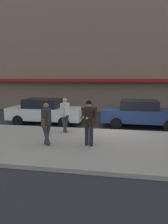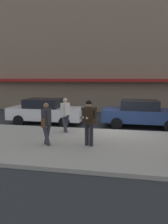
# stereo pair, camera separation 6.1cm
# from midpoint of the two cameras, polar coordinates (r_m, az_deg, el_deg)

# --- Properties ---
(ground_plane) EXTENTS (80.00, 80.00, 0.00)m
(ground_plane) POSITION_cam_midpoint_polar(r_m,az_deg,el_deg) (11.75, 7.87, -4.95)
(ground_plane) COLOR #2B2D30
(sidewalk) EXTENTS (32.00, 5.30, 0.14)m
(sidewalk) POSITION_cam_midpoint_polar(r_m,az_deg,el_deg) (8.99, 13.44, -9.00)
(sidewalk) COLOR #A8A399
(sidewalk) RESTS_ON ground
(curb_paint_line) EXTENTS (28.00, 0.12, 0.01)m
(curb_paint_line) POSITION_cam_midpoint_polar(r_m,az_deg,el_deg) (11.80, 12.75, -5.01)
(curb_paint_line) COLOR silver
(curb_paint_line) RESTS_ON ground
(storefront_facade) EXTENTS (28.00, 4.70, 14.77)m
(storefront_facade) POSITION_cam_midpoint_polar(r_m,az_deg,el_deg) (20.42, 12.60, 21.65)
(storefront_facade) COLOR #84705B
(storefront_facade) RESTS_ON ground
(parked_sedan_near) EXTENTS (4.52, 1.96, 1.54)m
(parked_sedan_near) POSITION_cam_midpoint_polar(r_m,az_deg,el_deg) (13.50, -10.24, 0.22)
(parked_sedan_near) COLOR silver
(parked_sedan_near) RESTS_ON ground
(parked_sedan_mid) EXTENTS (4.54, 2.00, 1.54)m
(parked_sedan_mid) POSITION_cam_midpoint_polar(r_m,az_deg,el_deg) (12.90, 14.58, -0.33)
(parked_sedan_mid) COLOR navy
(parked_sedan_mid) RESTS_ON ground
(man_texting_on_phone) EXTENTS (0.62, 0.65, 1.81)m
(man_texting_on_phone) POSITION_cam_midpoint_polar(r_m,az_deg,el_deg) (8.49, 1.08, -1.58)
(man_texting_on_phone) COLOR #23232B
(man_texting_on_phone) RESTS_ON sidewalk
(pedestrian_in_light_coat) EXTENTS (0.40, 0.58, 1.70)m
(pedestrian_in_light_coat) POSITION_cam_midpoint_polar(r_m,az_deg,el_deg) (10.70, -5.16, -0.22)
(pedestrian_in_light_coat) COLOR #33333D
(pedestrian_in_light_coat) RESTS_ON sidewalk
(pedestrian_with_bag) EXTENTS (0.34, 0.72, 1.70)m
(pedestrian_with_bag) POSITION_cam_midpoint_polar(r_m,az_deg,el_deg) (8.72, -10.04, -2.41)
(pedestrian_with_bag) COLOR #33333D
(pedestrian_with_bag) RESTS_ON sidewalk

